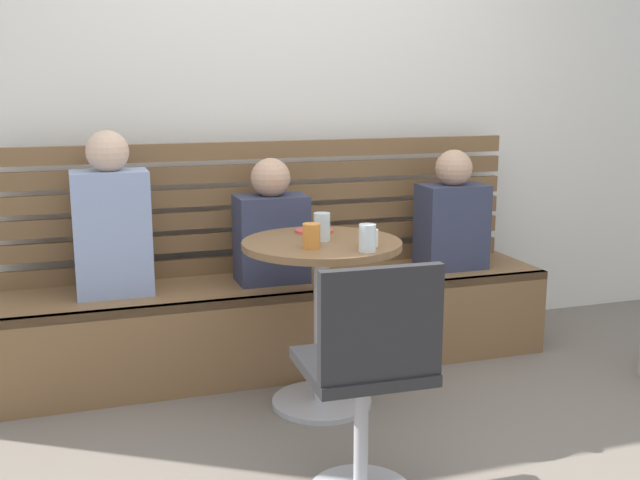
% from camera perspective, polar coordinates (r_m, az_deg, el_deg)
% --- Properties ---
extents(back_wall, '(5.20, 0.10, 2.90)m').
position_cam_1_polar(back_wall, '(4.06, -4.70, 12.45)').
color(back_wall, silver).
rests_on(back_wall, ground).
extents(booth_bench, '(2.70, 0.52, 0.44)m').
position_cam_1_polar(booth_bench, '(3.82, -2.80, -6.23)').
color(booth_bench, brown).
rests_on(booth_bench, ground).
extents(booth_backrest, '(2.65, 0.04, 0.67)m').
position_cam_1_polar(booth_backrest, '(3.91, -3.84, 2.60)').
color(booth_backrest, brown).
rests_on(booth_backrest, booth_bench).
extents(cafe_table, '(0.68, 0.68, 0.74)m').
position_cam_1_polar(cafe_table, '(3.27, 0.14, -3.87)').
color(cafe_table, '#ADADB2').
rests_on(cafe_table, ground).
extents(white_chair, '(0.41, 0.41, 0.85)m').
position_cam_1_polar(white_chair, '(2.53, 3.65, -10.00)').
color(white_chair, '#ADADB2').
rests_on(white_chair, ground).
extents(person_adult, '(0.34, 0.22, 0.75)m').
position_cam_1_polar(person_adult, '(3.58, -15.36, 1.31)').
color(person_adult, '#8C9EC6').
rests_on(person_adult, booth_bench).
extents(person_child_left, '(0.34, 0.22, 0.62)m').
position_cam_1_polar(person_child_left, '(4.01, 9.86, 1.74)').
color(person_child_left, '#333851').
rests_on(person_child_left, booth_bench).
extents(person_child_middle, '(0.34, 0.22, 0.61)m').
position_cam_1_polar(person_child_middle, '(3.69, -3.68, 0.90)').
color(person_child_middle, '#333851').
rests_on(person_child_middle, booth_bench).
extents(cup_tumbler_orange, '(0.07, 0.07, 0.10)m').
position_cam_1_polar(cup_tumbler_orange, '(3.07, -0.65, 0.32)').
color(cup_tumbler_orange, orange).
rests_on(cup_tumbler_orange, cafe_table).
extents(cup_glass_tall, '(0.07, 0.07, 0.12)m').
position_cam_1_polar(cup_glass_tall, '(3.21, 0.14, 0.98)').
color(cup_glass_tall, silver).
rests_on(cup_glass_tall, cafe_table).
extents(cup_ceramic_white, '(0.08, 0.08, 0.07)m').
position_cam_1_polar(cup_ceramic_white, '(3.11, 3.65, 0.15)').
color(cup_ceramic_white, white).
rests_on(cup_ceramic_white, cafe_table).
extents(cup_water_clear, '(0.07, 0.07, 0.11)m').
position_cam_1_polar(cup_water_clear, '(3.01, 3.56, 0.16)').
color(cup_water_clear, white).
rests_on(cup_water_clear, cafe_table).
extents(plate_small, '(0.17, 0.17, 0.01)m').
position_cam_1_polar(plate_small, '(3.40, -0.45, 0.70)').
color(plate_small, '#DB4C42').
rests_on(plate_small, cafe_table).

